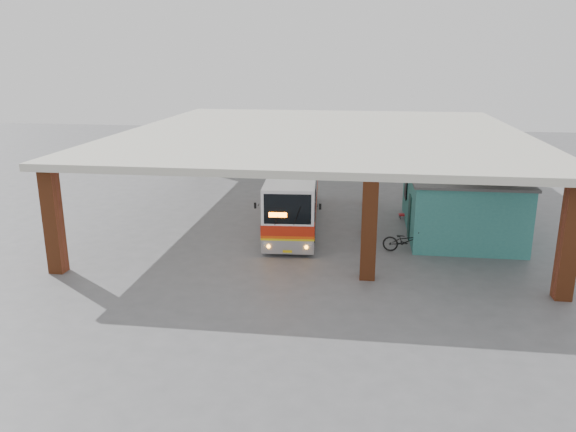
# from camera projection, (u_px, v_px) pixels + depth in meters

# --- Properties ---
(ground) EXTENTS (90.00, 90.00, 0.00)m
(ground) POSITION_uv_depth(u_px,v_px,m) (301.00, 250.00, 25.54)
(ground) COLOR #515154
(ground) RESTS_ON ground
(brick_columns) EXTENTS (20.10, 21.60, 4.35)m
(brick_columns) POSITION_uv_depth(u_px,v_px,m) (339.00, 181.00, 29.52)
(brick_columns) COLOR brown
(brick_columns) RESTS_ON ground
(canopy_roof) EXTENTS (21.00, 23.00, 0.30)m
(canopy_roof) POSITION_uv_depth(u_px,v_px,m) (324.00, 133.00, 30.43)
(canopy_roof) COLOR beige
(canopy_roof) RESTS_ON brick_columns
(shop_building) EXTENTS (5.20, 8.20, 3.11)m
(shop_building) POSITION_uv_depth(u_px,v_px,m) (459.00, 201.00, 27.94)
(shop_building) COLOR #2E7370
(shop_building) RESTS_ON ground
(coach_bus) EXTENTS (3.10, 11.19, 3.22)m
(coach_bus) POSITION_uv_depth(u_px,v_px,m) (294.00, 193.00, 29.30)
(coach_bus) COLOR white
(coach_bus) RESTS_ON ground
(motorcycle) EXTENTS (2.12, 0.98, 1.08)m
(motorcycle) POSITION_uv_depth(u_px,v_px,m) (406.00, 241.00, 25.08)
(motorcycle) COLOR black
(motorcycle) RESTS_ON ground
(pedestrian) EXTENTS (0.65, 0.64, 1.52)m
(pedestrian) POSITION_uv_depth(u_px,v_px,m) (368.00, 238.00, 24.74)
(pedestrian) COLOR red
(pedestrian) RESTS_ON ground
(red_chair) EXTENTS (0.44, 0.44, 0.76)m
(red_chair) POSITION_uv_depth(u_px,v_px,m) (405.00, 212.00, 30.36)
(red_chair) COLOR red
(red_chair) RESTS_ON ground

